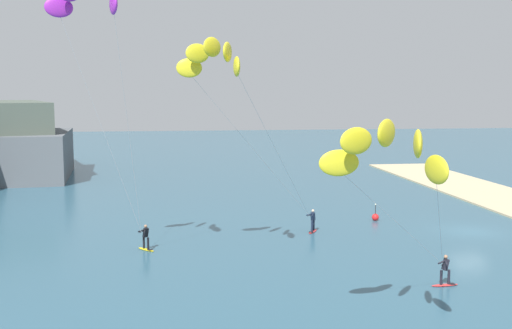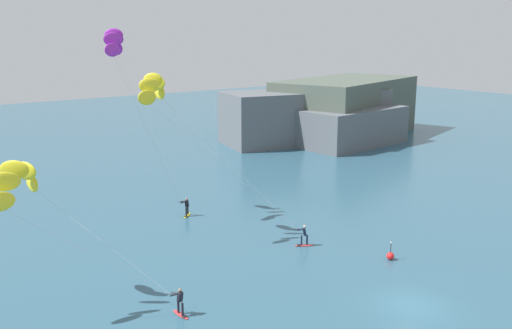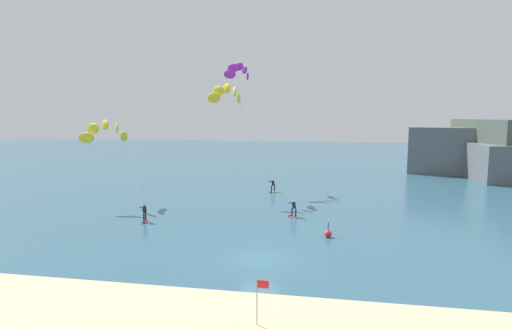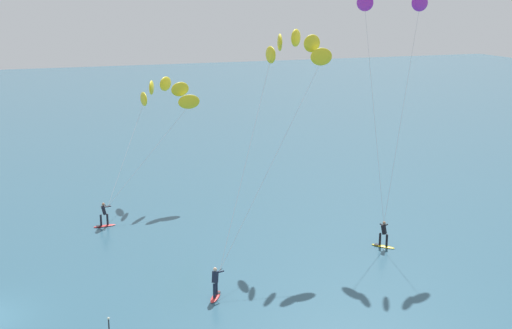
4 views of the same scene
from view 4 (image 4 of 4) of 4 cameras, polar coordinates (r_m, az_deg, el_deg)
kitesurfer_nearshore at (r=52.83m, az=-7.81°, el=5.68°), size 9.39×9.11×9.19m
kitesurfer_mid_water at (r=42.69m, az=3.09°, el=9.07°), size 11.08×10.38×13.24m
kitesurfer_far_out at (r=45.84m, az=11.41°, el=13.06°), size 7.23×5.65×16.50m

